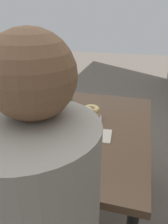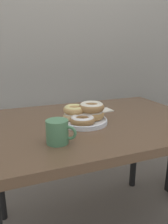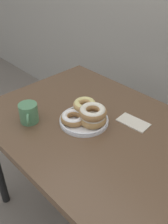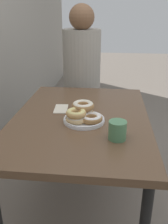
{
  "view_description": "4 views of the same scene",
  "coord_description": "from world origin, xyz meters",
  "px_view_note": "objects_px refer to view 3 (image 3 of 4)",
  "views": [
    {
      "loc": [
        1.2,
        0.56,
        1.45
      ],
      "look_at": [
        -0.07,
        0.21,
        0.83
      ],
      "focal_mm": 35.0,
      "sensor_mm": 36.0,
      "label": 1
    },
    {
      "loc": [
        -0.47,
        -0.79,
        1.14
      ],
      "look_at": [
        -0.07,
        0.21,
        0.83
      ],
      "focal_mm": 35.0,
      "sensor_mm": 36.0,
      "label": 2
    },
    {
      "loc": [
        0.64,
        -0.47,
        1.51
      ],
      "look_at": [
        -0.07,
        0.21,
        0.83
      ],
      "focal_mm": 40.0,
      "sensor_mm": 36.0,
      "label": 3
    },
    {
      "loc": [
        -1.39,
        0.06,
        1.39
      ],
      "look_at": [
        -0.07,
        0.21,
        0.83
      ],
      "focal_mm": 40.0,
      "sensor_mm": 36.0,
      "label": 4
    }
  ],
  "objects_px": {
    "coffee_mug": "(29,113)",
    "napkin": "(133,122)",
    "donut_plate": "(86,114)",
    "dining_table": "(98,139)"
  },
  "relations": [
    {
      "from": "napkin",
      "to": "donut_plate",
      "type": "bearing_deg",
      "value": -135.71
    },
    {
      "from": "napkin",
      "to": "coffee_mug",
      "type": "bearing_deg",
      "value": -134.94
    },
    {
      "from": "coffee_mug",
      "to": "napkin",
      "type": "relative_size",
      "value": 0.72
    },
    {
      "from": "dining_table",
      "to": "coffee_mug",
      "type": "distance_m",
      "value": 0.37
    },
    {
      "from": "dining_table",
      "to": "coffee_mug",
      "type": "height_order",
      "value": "coffee_mug"
    },
    {
      "from": "coffee_mug",
      "to": "napkin",
      "type": "height_order",
      "value": "coffee_mug"
    },
    {
      "from": "donut_plate",
      "to": "coffee_mug",
      "type": "xyz_separation_m",
      "value": [
        -0.19,
        -0.2,
        0.01
      ]
    },
    {
      "from": "donut_plate",
      "to": "napkin",
      "type": "distance_m",
      "value": 0.24
    },
    {
      "from": "donut_plate",
      "to": "coffee_mug",
      "type": "height_order",
      "value": "donut_plate"
    },
    {
      "from": "dining_table",
      "to": "napkin",
      "type": "relative_size",
      "value": 7.3
    }
  ]
}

